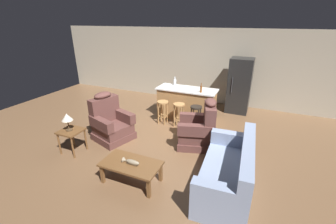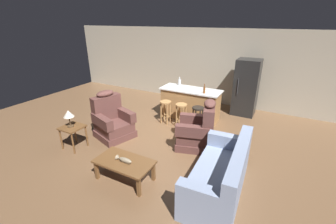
{
  "view_description": "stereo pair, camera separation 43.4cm",
  "coord_description": "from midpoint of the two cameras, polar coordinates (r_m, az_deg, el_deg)",
  "views": [
    {
      "loc": [
        2.05,
        -4.79,
        2.88
      ],
      "look_at": [
        0.01,
        -0.1,
        0.75
      ],
      "focal_mm": 24.0,
      "sensor_mm": 36.0,
      "label": 1
    },
    {
      "loc": [
        2.44,
        -4.6,
        2.88
      ],
      "look_at": [
        0.01,
        -0.1,
        0.75
      ],
      "focal_mm": 24.0,
      "sensor_mm": 36.0,
      "label": 2
    }
  ],
  "objects": [
    {
      "name": "ground_plane",
      "position": [
        5.95,
        -1.83,
        -6.36
      ],
      "size": [
        12.0,
        12.0,
        0.0
      ],
      "color": "brown"
    },
    {
      "name": "back_wall",
      "position": [
        8.29,
        7.46,
        11.45
      ],
      "size": [
        12.0,
        0.05,
        2.6
      ],
      "color": "#A89E89",
      "rests_on": "ground_plane"
    },
    {
      "name": "coffee_table",
      "position": [
        4.36,
        -12.27,
        -13.19
      ],
      "size": [
        1.1,
        0.6,
        0.42
      ],
      "color": "brown",
      "rests_on": "ground_plane"
    },
    {
      "name": "fish_figurine",
      "position": [
        4.29,
        -12.34,
        -12.32
      ],
      "size": [
        0.34,
        0.1,
        0.1
      ],
      "color": "#4C3823",
      "rests_on": "coffee_table"
    },
    {
      "name": "couch",
      "position": [
        4.24,
        12.43,
        -14.77
      ],
      "size": [
        0.94,
        1.94,
        0.94
      ],
      "rotation": [
        0.0,
        0.0,
        3.2
      ],
      "color": "#8493B2",
      "rests_on": "ground_plane"
    },
    {
      "name": "recliner_near_lamp",
      "position": [
        5.95,
        -16.4,
        -2.75
      ],
      "size": [
        1.06,
        1.06,
        1.2
      ],
      "rotation": [
        0.0,
        0.0,
        -0.32
      ],
      "color": "brown",
      "rests_on": "ground_plane"
    },
    {
      "name": "recliner_near_island",
      "position": [
        5.44,
        5.71,
        -4.38
      ],
      "size": [
        1.04,
        1.04,
        1.2
      ],
      "rotation": [
        0.0,
        0.0,
        3.43
      ],
      "color": "brown",
      "rests_on": "ground_plane"
    },
    {
      "name": "end_table",
      "position": [
        5.64,
        -25.4,
        -5.15
      ],
      "size": [
        0.48,
        0.48,
        0.56
      ],
      "color": "brown",
      "rests_on": "ground_plane"
    },
    {
      "name": "table_lamp",
      "position": [
        5.48,
        -26.37,
        -1.39
      ],
      "size": [
        0.24,
        0.24,
        0.41
      ],
      "color": "#4C3823",
      "rests_on": "end_table"
    },
    {
      "name": "kitchen_island",
      "position": [
        6.88,
        2.91,
        2.16
      ],
      "size": [
        1.8,
        0.7,
        0.95
      ],
      "color": "#9E7042",
      "rests_on": "ground_plane"
    },
    {
      "name": "bar_stool_left",
      "position": [
        6.53,
        -3.23,
        0.96
      ],
      "size": [
        0.32,
        0.32,
        0.68
      ],
      "color": "#A87A47",
      "rests_on": "ground_plane"
    },
    {
      "name": "bar_stool_middle",
      "position": [
        6.34,
        0.82,
        0.29
      ],
      "size": [
        0.32,
        0.32,
        0.68
      ],
      "color": "#A87A47",
      "rests_on": "ground_plane"
    },
    {
      "name": "bar_stool_right",
      "position": [
        6.18,
        5.11,
        -0.41
      ],
      "size": [
        0.32,
        0.32,
        0.68
      ],
      "color": "black",
      "rests_on": "ground_plane"
    },
    {
      "name": "refrigerator",
      "position": [
        7.57,
        16.11,
        6.4
      ],
      "size": [
        0.7,
        0.69,
        1.76
      ],
      "color": "black",
      "rests_on": "ground_plane"
    },
    {
      "name": "bottle_tall_green",
      "position": [
        7.07,
        -0.02,
        7.62
      ],
      "size": [
        0.08,
        0.08,
        0.26
      ],
      "color": "silver",
      "rests_on": "kitchen_island"
    },
    {
      "name": "bottle_short_amber",
      "position": [
        6.38,
        6.46,
        5.83
      ],
      "size": [
        0.06,
        0.06,
        0.27
      ],
      "color": "brown",
      "rests_on": "kitchen_island"
    }
  ]
}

